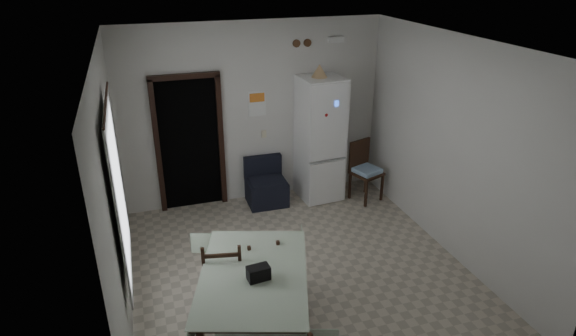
% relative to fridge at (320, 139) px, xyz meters
% --- Properties ---
extents(ground, '(4.50, 4.50, 0.00)m').
position_rel_fridge_xyz_m(ground, '(-1.01, -1.93, -1.02)').
color(ground, '#ABA08B').
rests_on(ground, ground).
extents(ceiling, '(4.20, 4.50, 0.02)m').
position_rel_fridge_xyz_m(ceiling, '(-1.01, -1.93, 1.88)').
color(ceiling, white).
rests_on(ceiling, ground).
extents(wall_back, '(4.20, 0.02, 2.90)m').
position_rel_fridge_xyz_m(wall_back, '(-1.01, 0.32, 0.43)').
color(wall_back, silver).
rests_on(wall_back, ground).
extents(wall_front, '(4.20, 0.02, 2.90)m').
position_rel_fridge_xyz_m(wall_front, '(-1.01, -4.18, 0.43)').
color(wall_front, silver).
rests_on(wall_front, ground).
extents(wall_left, '(0.02, 4.50, 2.90)m').
position_rel_fridge_xyz_m(wall_left, '(-3.11, -1.93, 0.43)').
color(wall_left, silver).
rests_on(wall_left, ground).
extents(wall_right, '(0.02, 4.50, 2.90)m').
position_rel_fridge_xyz_m(wall_right, '(1.09, -1.93, 0.43)').
color(wall_right, silver).
rests_on(wall_right, ground).
extents(doorway, '(1.06, 0.52, 2.22)m').
position_rel_fridge_xyz_m(doorway, '(-2.06, 0.52, 0.04)').
color(doorway, black).
rests_on(doorway, ground).
extents(window_recess, '(0.10, 1.20, 1.60)m').
position_rel_fridge_xyz_m(window_recess, '(-3.16, -2.13, 0.53)').
color(window_recess, silver).
rests_on(window_recess, ground).
extents(curtain, '(0.02, 1.45, 1.85)m').
position_rel_fridge_xyz_m(curtain, '(-3.05, -2.13, 0.53)').
color(curtain, beige).
rests_on(curtain, ground).
extents(curtain_rod, '(0.02, 1.60, 0.02)m').
position_rel_fridge_xyz_m(curtain_rod, '(-3.04, -2.13, 1.48)').
color(curtain_rod, black).
rests_on(curtain_rod, ground).
extents(calendar, '(0.28, 0.02, 0.40)m').
position_rel_fridge_xyz_m(calendar, '(-0.96, 0.31, 0.60)').
color(calendar, white).
rests_on(calendar, ground).
extents(calendar_image, '(0.24, 0.01, 0.14)m').
position_rel_fridge_xyz_m(calendar_image, '(-0.96, 0.30, 0.70)').
color(calendar_image, orange).
rests_on(calendar_image, ground).
extents(light_switch, '(0.08, 0.02, 0.12)m').
position_rel_fridge_xyz_m(light_switch, '(-0.86, 0.31, 0.08)').
color(light_switch, beige).
rests_on(light_switch, ground).
extents(vent_left, '(0.12, 0.03, 0.12)m').
position_rel_fridge_xyz_m(vent_left, '(-0.31, 0.30, 1.50)').
color(vent_left, '#513420').
rests_on(vent_left, ground).
extents(vent_right, '(0.12, 0.03, 0.12)m').
position_rel_fridge_xyz_m(vent_right, '(-0.13, 0.30, 1.50)').
color(vent_right, '#513420').
rests_on(vent_right, ground).
extents(emergency_light, '(0.25, 0.07, 0.09)m').
position_rel_fridge_xyz_m(emergency_light, '(0.34, 0.28, 1.53)').
color(emergency_light, white).
rests_on(emergency_light, ground).
extents(fridge, '(0.71, 0.71, 2.04)m').
position_rel_fridge_xyz_m(fridge, '(0.00, 0.00, 0.00)').
color(fridge, white).
rests_on(fridge, ground).
extents(tan_cone, '(0.25, 0.25, 0.20)m').
position_rel_fridge_xyz_m(tan_cone, '(-0.04, 0.00, 1.12)').
color(tan_cone, tan).
rests_on(tan_cone, fridge).
extents(navy_seat, '(0.64, 0.62, 0.76)m').
position_rel_fridge_xyz_m(navy_seat, '(-0.92, 0.00, -0.64)').
color(navy_seat, black).
rests_on(navy_seat, ground).
extents(corner_chair, '(0.56, 0.56, 1.01)m').
position_rel_fridge_xyz_m(corner_chair, '(0.69, -0.38, -0.52)').
color(corner_chair, black).
rests_on(corner_chair, ground).
extents(dining_table, '(1.52, 1.87, 0.85)m').
position_rel_fridge_xyz_m(dining_table, '(-1.87, -2.94, -0.60)').
color(dining_table, '#ADBFA3').
rests_on(dining_table, ground).
extents(black_bag, '(0.23, 0.15, 0.14)m').
position_rel_fridge_xyz_m(black_bag, '(-1.84, -3.04, -0.10)').
color(black_bag, black).
rests_on(black_bag, dining_table).
extents(dining_chair_far_left, '(0.52, 0.52, 1.02)m').
position_rel_fridge_xyz_m(dining_chair_far_left, '(-2.09, -2.45, -0.51)').
color(dining_chair_far_left, black).
rests_on(dining_chair_far_left, ground).
extents(dining_chair_far_right, '(0.39, 0.39, 0.89)m').
position_rel_fridge_xyz_m(dining_chair_far_right, '(-1.64, -2.35, -0.58)').
color(dining_chair_far_right, black).
rests_on(dining_chair_far_right, ground).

